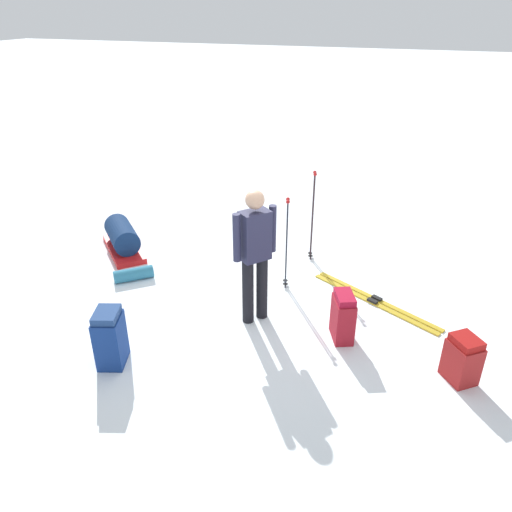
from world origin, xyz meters
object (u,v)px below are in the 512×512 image
Objects in this scene: skier_standing at (255,251)px; gear_sled at (123,238)px; backpack_large_dark at (343,317)px; backpack_bright at (110,338)px; backpack_small_spare at (462,359)px; sleeping_mat_rolled at (134,274)px; ski_poles_planted_far at (313,212)px; ski_pair_near at (374,301)px; ski_poles_planted_near at (287,239)px.

skier_standing is 1.49× the size of gear_sled.
backpack_bright reaches higher than backpack_large_dark.
backpack_small_spare is 4.40m from sleeping_mat_rolled.
gear_sled is (1.05, 2.60, -0.73)m from skier_standing.
sleeping_mat_rolled is (-1.50, 2.21, -0.68)m from ski_poles_planted_far.
backpack_bright is (-2.20, 2.55, 0.31)m from ski_pair_near.
backpack_small_spare is (0.98, -3.58, -0.07)m from backpack_bright.
backpack_bright is 2.75m from gear_sled.
backpack_large_dark is at bearing -106.35° from gear_sled.
backpack_small_spare is (-0.30, -1.30, -0.04)m from backpack_large_dark.
backpack_bright is 1.21× the size of sleeping_mat_rolled.
backpack_bright is 0.51× the size of ski_poles_planted_near.
ski_poles_planted_near is 1.14× the size of gear_sled.
sleeping_mat_rolled is (0.65, 4.35, -0.17)m from backpack_small_spare.
backpack_large_dark is (-0.03, -1.09, -0.66)m from skier_standing.
backpack_bright is 3.48m from ski_poles_planted_far.
backpack_large_dark is (-0.92, 0.27, 0.28)m from ski_pair_near.
ski_poles_planted_near reaches higher than backpack_large_dark.
backpack_bright is at bearing 130.80° from ski_pair_near.
ski_pair_near is at bearing -49.20° from backpack_bright.
gear_sled is at bearing 87.66° from ski_pair_near.
backpack_large_dark is 2.08m from ski_poles_planted_far.
ski_pair_near is 3.25× the size of sleeping_mat_rolled.
ski_pair_near is 1.61m from backpack_small_spare.
ski_poles_planted_near is 2.36× the size of sleeping_mat_rolled.
backpack_large_dark is at bearing -60.63° from backpack_bright.
gear_sled reaches higher than sleeping_mat_rolled.
backpack_small_spare is at bearing -103.00° from backpack_large_dark.
ski_poles_planted_near is at bearing -8.51° from skier_standing.
sleeping_mat_rolled is at bearing 105.08° from ski_poles_planted_near.
backpack_small_spare is (-0.33, -2.39, -0.70)m from skier_standing.
skier_standing is 1.85m from ski_poles_planted_far.
gear_sled is (0.16, 3.96, 0.21)m from ski_pair_near.
ski_poles_planted_far reaches higher than backpack_small_spare.
skier_standing is 1.31× the size of ski_poles_planted_near.
skier_standing is at bearing 123.17° from ski_pair_near.
ski_pair_near is 3.97m from gear_sled.
ski_poles_planted_near is (2.20, -1.32, 0.40)m from backpack_bright.
skier_standing is 1.88m from ski_pair_near.
backpack_large_dark is 3.84m from gear_sled.
backpack_large_dark is 1.39m from ski_poles_planted_near.
ski_poles_planted_far is at bearing 49.98° from ski_pair_near.
gear_sled is (0.17, 2.73, -0.50)m from ski_poles_planted_near.
skier_standing is 0.95× the size of ski_pair_near.
sleeping_mat_rolled is at bearing 83.41° from backpack_large_dark.
ski_pair_near is 3.37× the size of backpack_small_spare.
skier_standing reaches higher than sleeping_mat_rolled.
gear_sled is at bearing 105.06° from ski_poles_planted_far.
backpack_large_dark is 0.90× the size of backpack_bright.
backpack_large_dark is 3.07m from sleeping_mat_rolled.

